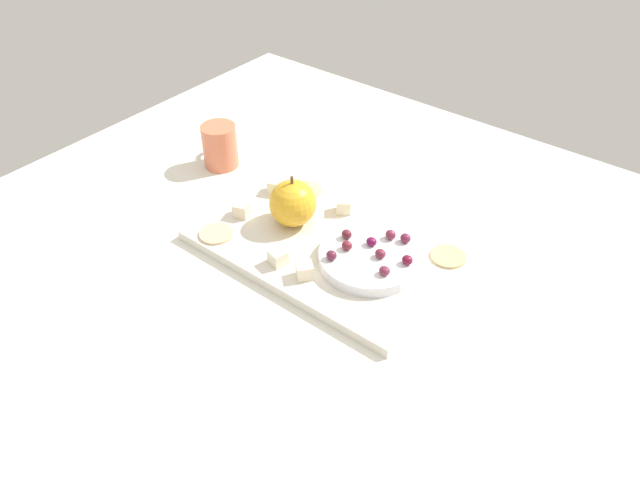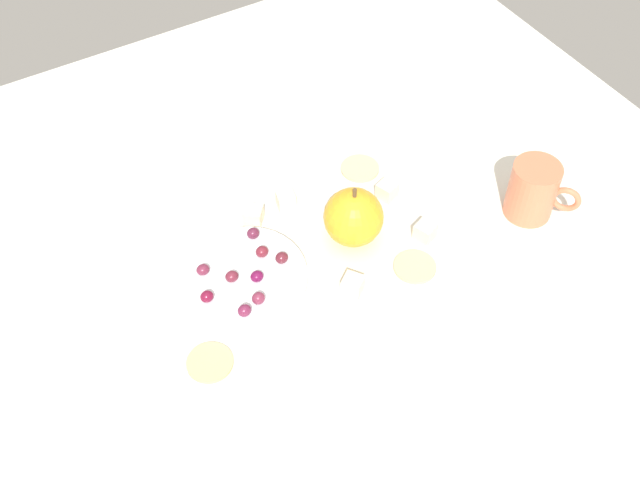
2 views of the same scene
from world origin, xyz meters
The scene contains 23 objects.
table centered at (0.00, 0.00, 1.86)cm, with size 112.43×108.80×3.72cm, color silver.
platter centered at (3.39, 0.81, 4.55)cm, with size 39.99×24.36×1.66cm, color silver.
serving_dish centered at (11.75, 1.42, 6.29)cm, with size 15.41×15.41×1.82cm, color white.
apple_whole centered at (-3.63, 1.91, 9.19)cm, with size 7.63×7.63×7.63cm, color gold.
apple_stem centered at (-3.63, 1.91, 13.61)cm, with size 0.50×0.50×1.20cm, color brown.
cheese_cube_0 centered at (1.11, -7.24, 6.55)cm, with size 2.34×2.34×2.34cm, color #EBE5C8.
cheese_cube_1 centered at (1.06, 9.28, 6.55)cm, with size 2.34×2.34×2.34cm, color white.
cheese_cube_2 centered at (-11.58, 6.68, 6.55)cm, with size 2.34×2.34×2.34cm, color #F9EEBD.
cheese_cube_3 centered at (-11.47, -1.90, 6.55)cm, with size 2.34×2.34×2.34cm, color #F9E5C4.
cheese_cube_4 centered at (6.06, -7.07, 6.55)cm, with size 2.34×2.34×2.34cm, color #F9E8C6.
cracker_0 centered at (-11.18, -8.13, 5.58)cm, with size 5.36×5.36×0.40cm, color #DDB88D.
cracker_1 centered at (-7.60, 10.17, 5.58)cm, with size 5.36×5.36×0.40cm, color #D8B58A.
cracker_2 centered at (20.49, 9.67, 5.58)cm, with size 5.36×5.36×0.40cm, color #D7BE7E.
grape_0 centered at (8.47, 0.11, 7.91)cm, with size 1.63×1.46×1.42cm, color maroon.
grape_1 centered at (13.41, 1.54, 7.88)cm, with size 1.63×1.46×1.36cm, color maroon.
grape_2 centered at (14.41, 6.83, 7.93)cm, with size 1.63×1.46×1.48cm, color maroon.
grape_3 centered at (15.94, -1.19, 7.86)cm, with size 1.63×1.46×1.33cm, color maroon.
grape_4 centered at (10.79, 3.06, 7.85)cm, with size 1.63×1.46×1.31cm, color maroon.
grape_5 centered at (6.86, 2.12, 7.93)cm, with size 1.63×1.46×1.46cm, color maroon.
grape_6 centered at (8.02, -3.21, 7.92)cm, with size 1.63×1.46×1.45cm, color #5F2139.
grape_7 centered at (17.27, 2.75, 7.91)cm, with size 1.63×1.46×1.42cm, color maroon.
grape_8 centered at (12.21, 6.12, 7.96)cm, with size 1.63×1.46×1.54cm, color maroon.
cup centered at (-27.32, 9.00, 7.81)cm, with size 7.39×8.59×8.18cm.
Camera 1 is at (48.30, -57.28, 65.96)cm, focal length 34.26 mm.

